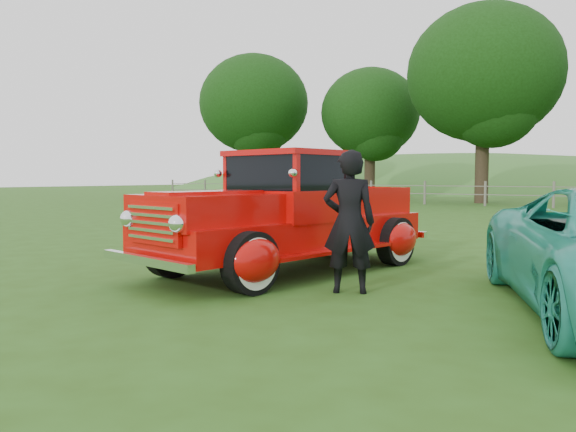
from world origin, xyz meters
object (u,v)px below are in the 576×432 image
Objects in this scene: red_pickup at (289,218)px; man at (349,222)px; tree_near_west at (484,74)px; tree_far_west at (254,104)px; tree_mid_west at (370,113)px.

red_pickup is 3.03× the size of man.
tree_near_west is at bearing 108.49° from red_pickup.
tree_far_west reaches higher than tree_mid_west.
tree_far_west is 5.77× the size of man.
man is (13.07, -27.53, -4.69)m from tree_mid_west.
man is at bearing -20.95° from red_pickup.
tree_mid_west is at bearing -93.07° from man.
tree_near_west is 25.74m from man.
tree_mid_west is at bearing 14.04° from tree_far_west.
red_pickup reaches higher than man.
tree_mid_west reaches higher than red_pickup.
man is (1.47, -0.88, 0.06)m from red_pickup.
tree_near_west is at bearing -3.58° from tree_far_west.
red_pickup is at bearing -81.35° from tree_near_west.
tree_near_west is 2.00× the size of red_pickup.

